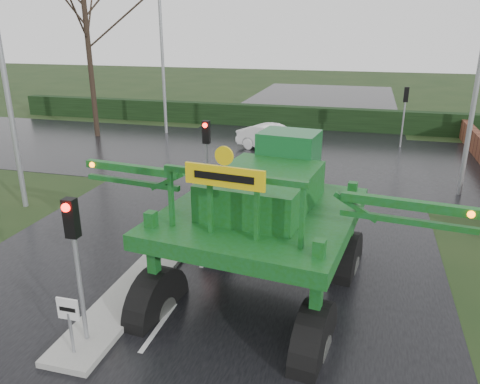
% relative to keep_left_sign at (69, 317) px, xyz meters
% --- Properties ---
extents(ground, '(140.00, 140.00, 0.00)m').
position_rel_keep_left_sign_xyz_m(ground, '(1.30, 1.50, -1.06)').
color(ground, black).
rests_on(ground, ground).
extents(road_main, '(14.00, 80.00, 0.02)m').
position_rel_keep_left_sign_xyz_m(road_main, '(1.30, 11.50, -1.05)').
color(road_main, black).
rests_on(road_main, ground).
extents(road_cross, '(80.00, 12.00, 0.02)m').
position_rel_keep_left_sign_xyz_m(road_cross, '(1.30, 17.50, -1.05)').
color(road_cross, black).
rests_on(road_cross, ground).
extents(median_island, '(1.20, 10.00, 0.16)m').
position_rel_keep_left_sign_xyz_m(median_island, '(0.00, 4.50, -0.97)').
color(median_island, gray).
rests_on(median_island, ground).
extents(hedge_row, '(44.00, 0.90, 1.50)m').
position_rel_keep_left_sign_xyz_m(hedge_row, '(1.30, 25.50, -0.31)').
color(hedge_row, black).
rests_on(hedge_row, ground).
extents(keep_left_sign, '(0.50, 0.07, 1.35)m').
position_rel_keep_left_sign_xyz_m(keep_left_sign, '(0.00, 0.00, 0.00)').
color(keep_left_sign, gray).
rests_on(keep_left_sign, ground).
extents(traffic_signal_near, '(0.26, 0.33, 3.52)m').
position_rel_keep_left_sign_xyz_m(traffic_signal_near, '(0.00, 0.49, 1.53)').
color(traffic_signal_near, gray).
rests_on(traffic_signal_near, ground).
extents(traffic_signal_mid, '(0.26, 0.33, 3.52)m').
position_rel_keep_left_sign_xyz_m(traffic_signal_mid, '(0.00, 8.99, 1.53)').
color(traffic_signal_mid, gray).
rests_on(traffic_signal_mid, ground).
extents(traffic_signal_far, '(0.26, 0.33, 3.52)m').
position_rel_keep_left_sign_xyz_m(traffic_signal_far, '(7.80, 21.51, 1.53)').
color(traffic_signal_far, gray).
rests_on(traffic_signal_far, ground).
extents(street_light_left_near, '(3.85, 0.30, 10.00)m').
position_rel_keep_left_sign_xyz_m(street_light_left_near, '(-6.89, 7.50, 4.93)').
color(street_light_left_near, gray).
rests_on(street_light_left_near, ground).
extents(street_light_right, '(3.85, 0.30, 10.00)m').
position_rel_keep_left_sign_xyz_m(street_light_right, '(9.49, 13.50, 4.93)').
color(street_light_right, gray).
rests_on(street_light_right, ground).
extents(street_light_left_far, '(3.85, 0.30, 10.00)m').
position_rel_keep_left_sign_xyz_m(street_light_left_far, '(-6.89, 21.50, 4.93)').
color(street_light_left_far, gray).
rests_on(street_light_left_far, ground).
extents(tree_left_far, '(7.70, 7.70, 13.26)m').
position_rel_keep_left_sign_xyz_m(tree_left_far, '(-11.20, 19.50, 6.09)').
color(tree_left_far, black).
rests_on(tree_left_far, ground).
extents(crop_sprayer, '(10.04, 6.82, 5.64)m').
position_rel_keep_left_sign_xyz_m(crop_sprayer, '(0.99, 2.41, 1.61)').
color(crop_sprayer, black).
rests_on(crop_sprayer, ground).
extents(white_sedan, '(4.63, 2.97, 1.44)m').
position_rel_keep_left_sign_xyz_m(white_sedan, '(0.69, 18.75, -1.06)').
color(white_sedan, white).
rests_on(white_sedan, ground).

